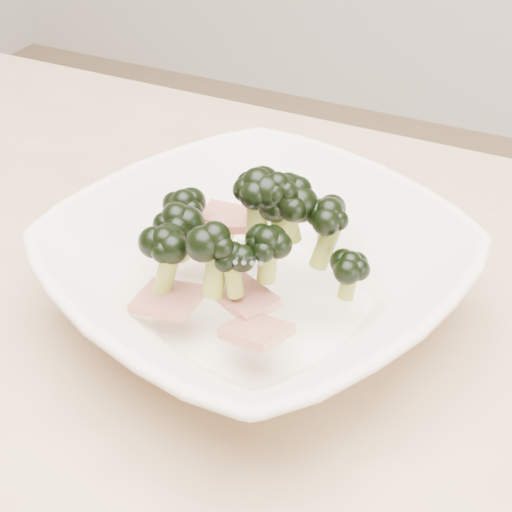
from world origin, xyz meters
name	(u,v)px	position (x,y,z in m)	size (l,w,h in m)	color
dining_table	(216,458)	(0.00, 0.00, 0.65)	(1.20, 0.80, 0.75)	tan
broccoli_dish	(256,267)	(0.00, 0.07, 0.79)	(0.37, 0.37, 0.12)	white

